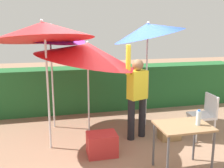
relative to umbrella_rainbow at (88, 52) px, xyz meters
name	(u,v)px	position (x,y,z in m)	size (l,w,h in m)	color
ground_plane	(116,142)	(0.43, -0.60, -1.70)	(24.00, 24.00, 0.00)	#937056
hedge_row	(96,88)	(0.43, 1.58, -1.13)	(8.00, 0.70, 1.15)	#23602D
umbrella_rainbow	(88,52)	(0.00, 0.00, 0.00)	(2.10, 2.06, 2.09)	silver
umbrella_orange	(51,32)	(-0.70, 0.50, 0.38)	(1.51, 1.49, 2.37)	silver
umbrella_yellow	(43,31)	(-0.82, -0.56, 0.43)	(1.74, 1.74, 2.43)	silver
umbrella_navy	(148,30)	(1.31, 0.13, 0.43)	(1.57, 1.54, 2.47)	silver
person_vendor	(137,93)	(0.89, -0.48, -0.77)	(0.55, 0.33, 1.88)	black
chair_plastic	(205,113)	(2.22, -0.77, -1.19)	(0.46, 0.46, 0.89)	silver
cooler_box	(102,144)	(0.08, -1.03, -1.50)	(0.51, 0.39, 0.40)	red
crate_cardboard	(169,132)	(1.51, -0.69, -1.56)	(0.40, 0.28, 0.28)	#9E7A4C
folding_table	(183,131)	(1.18, -1.82, -1.04)	(0.80, 0.60, 0.76)	#4C4C51
bottle_water	(198,118)	(1.39, -1.87, -0.83)	(0.07, 0.07, 0.24)	silver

